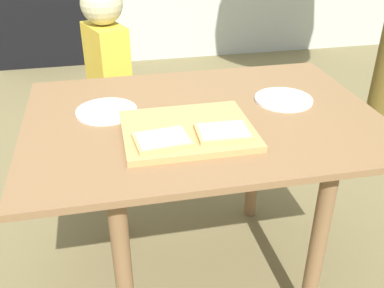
% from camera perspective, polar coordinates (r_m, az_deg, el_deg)
% --- Properties ---
extents(ground_plane, '(16.00, 16.00, 0.00)m').
position_cam_1_polar(ground_plane, '(1.87, 1.17, -15.90)').
color(ground_plane, brown).
extents(dining_table, '(1.15, 0.82, 0.70)m').
position_cam_1_polar(dining_table, '(1.50, 1.40, 0.07)').
color(dining_table, brown).
rests_on(dining_table, ground).
extents(cutting_board, '(0.39, 0.32, 0.02)m').
position_cam_1_polar(cutting_board, '(1.34, -0.57, 1.78)').
color(cutting_board, tan).
rests_on(cutting_board, dining_table).
extents(pizza_slice_near_left, '(0.17, 0.13, 0.02)m').
position_cam_1_polar(pizza_slice_near_left, '(1.25, -3.83, 0.57)').
color(pizza_slice_near_left, tan).
rests_on(pizza_slice_near_left, cutting_board).
extents(pizza_slice_near_right, '(0.16, 0.12, 0.02)m').
position_cam_1_polar(pizza_slice_near_right, '(1.29, 4.05, 1.56)').
color(pizza_slice_near_right, tan).
rests_on(pizza_slice_near_right, cutting_board).
extents(plate_white_right, '(0.20, 0.20, 0.01)m').
position_cam_1_polar(plate_white_right, '(1.59, 11.73, 5.67)').
color(plate_white_right, white).
rests_on(plate_white_right, dining_table).
extents(plate_white_left, '(0.20, 0.20, 0.01)m').
position_cam_1_polar(plate_white_left, '(1.50, -10.98, 4.20)').
color(plate_white_left, white).
rests_on(plate_white_left, dining_table).
extents(child_left, '(0.21, 0.27, 1.00)m').
position_cam_1_polar(child_left, '(2.17, -10.75, 9.04)').
color(child_left, '#482A4D').
rests_on(child_left, ground).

